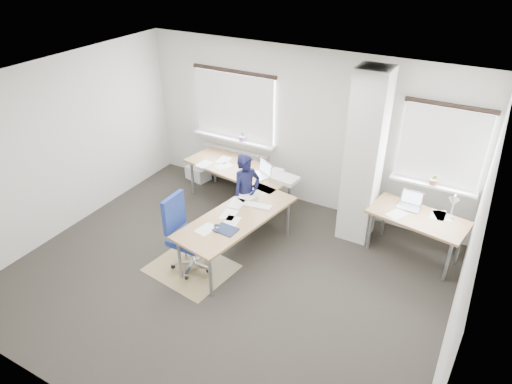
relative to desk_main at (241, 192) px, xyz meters
The scene contains 8 objects.
ground 1.44m from the desk_main, 69.85° to the right, with size 6.00×6.00×0.00m, color black.
room_shell 1.43m from the desk_main, 49.90° to the right, with size 6.04×5.04×2.82m.
floor_mat 1.47m from the desk_main, 94.69° to the right, with size 1.18×1.00×0.01m, color #917C4F.
white_crate 2.03m from the desk_main, 147.02° to the left, with size 0.45×0.31×0.27m, color white.
desk_main is the anchor object (origin of this frame).
desk_side 2.77m from the desk_main, 12.96° to the left, with size 1.50×0.93×1.22m.
task_chair 1.32m from the desk_main, 97.03° to the right, with size 0.63×0.62×1.17m.
person 0.11m from the desk_main, ahead, with size 0.50×0.33×1.37m, color black.
Camera 1 is at (2.88, -4.28, 4.44)m, focal length 32.00 mm.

